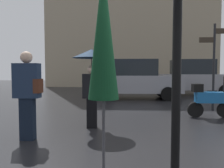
% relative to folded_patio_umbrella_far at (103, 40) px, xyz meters
% --- Properties ---
extents(folded_patio_umbrella_far, '(0.48, 0.48, 2.64)m').
position_rel_folded_patio_umbrella_far_xyz_m(folded_patio_umbrella_far, '(0.00, 0.00, 0.00)').
color(folded_patio_umbrella_far, black).
rests_on(folded_patio_umbrella_far, ground).
extents(pedestrian_with_umbrella, '(0.93, 0.93, 1.91)m').
position_rel_folded_patio_umbrella_far_xyz_m(pedestrian_with_umbrella, '(-0.55, 2.74, -0.24)').
color(pedestrian_with_umbrella, black).
rests_on(pedestrian_with_umbrella, ground).
extents(pedestrian_with_bag, '(0.54, 0.24, 1.78)m').
position_rel_folded_patio_umbrella_far_xyz_m(pedestrian_with_bag, '(-1.69, 1.72, -0.74)').
color(pedestrian_with_bag, black).
rests_on(pedestrian_with_bag, ground).
extents(parked_scooter, '(1.33, 0.32, 1.23)m').
position_rel_folded_patio_umbrella_far_xyz_m(parked_scooter, '(2.75, 4.13, -1.19)').
color(parked_scooter, black).
rests_on(parked_scooter, ground).
extents(parked_car_left, '(4.42, 1.88, 1.97)m').
position_rel_folded_patio_umbrella_far_xyz_m(parked_car_left, '(0.75, 8.61, -0.75)').
color(parked_car_left, gray).
rests_on(parked_car_left, ground).
extents(parked_car_right, '(4.08, 1.95, 2.06)m').
position_rel_folded_patio_umbrella_far_xyz_m(parked_car_right, '(4.31, 10.63, -0.71)').
color(parked_car_right, gray).
rests_on(parked_car_right, ground).
extents(street_signpost, '(1.08, 0.08, 3.02)m').
position_rel_folded_patio_umbrella_far_xyz_m(street_signpost, '(3.34, 5.31, 0.09)').
color(street_signpost, black).
rests_on(street_signpost, ground).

